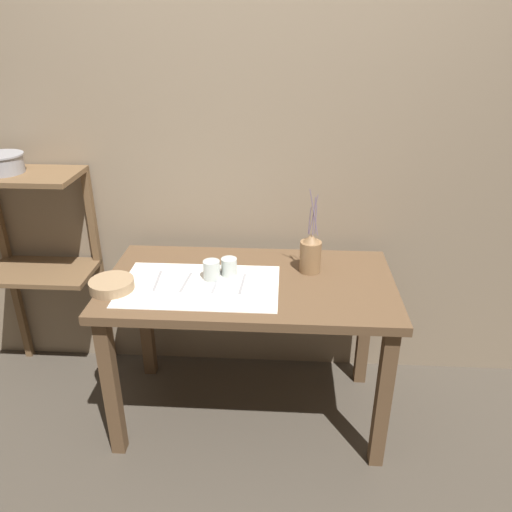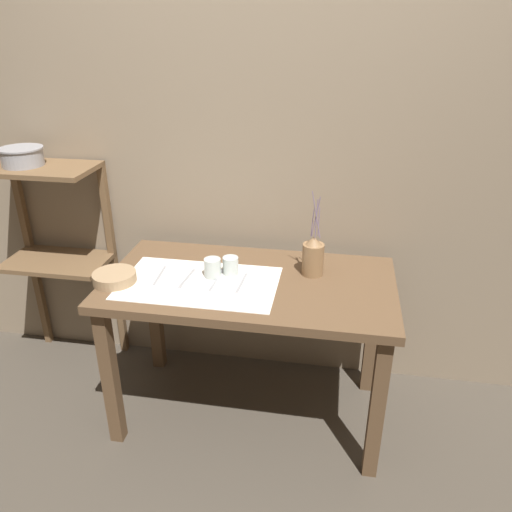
# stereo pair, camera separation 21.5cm
# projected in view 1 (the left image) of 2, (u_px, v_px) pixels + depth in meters

# --- Properties ---
(ground_plane) EXTENTS (12.00, 12.00, 0.00)m
(ground_plane) POSITION_uv_depth(u_px,v_px,m) (250.00, 411.00, 2.52)
(ground_plane) COLOR #473F35
(stone_wall_back) EXTENTS (7.00, 0.06, 2.40)m
(stone_wall_back) POSITION_uv_depth(u_px,v_px,m) (256.00, 154.00, 2.42)
(stone_wall_back) COLOR gray
(stone_wall_back) RESTS_ON ground_plane
(wooden_table) EXTENTS (1.28, 0.69, 0.75)m
(wooden_table) POSITION_uv_depth(u_px,v_px,m) (250.00, 301.00, 2.25)
(wooden_table) COLOR brown
(wooden_table) RESTS_ON ground_plane
(wooden_shelf_unit) EXTENTS (0.53, 0.32, 1.15)m
(wooden_shelf_unit) POSITION_uv_depth(u_px,v_px,m) (38.00, 238.00, 2.50)
(wooden_shelf_unit) COLOR brown
(wooden_shelf_unit) RESTS_ON ground_plane
(linen_cloth) EXTENTS (0.68, 0.41, 0.00)m
(linen_cloth) POSITION_uv_depth(u_px,v_px,m) (200.00, 286.00, 2.15)
(linen_cloth) COLOR white
(linen_cloth) RESTS_ON wooden_table
(pitcher_with_flowers) EXTENTS (0.10, 0.10, 0.39)m
(pitcher_with_flowers) POSITION_uv_depth(u_px,v_px,m) (310.00, 254.00, 2.25)
(pitcher_with_flowers) COLOR olive
(pitcher_with_flowers) RESTS_ON wooden_table
(wooden_bowl) EXTENTS (0.19, 0.19, 0.05)m
(wooden_bowl) POSITION_uv_depth(u_px,v_px,m) (112.00, 285.00, 2.12)
(wooden_bowl) COLOR #9E7F5B
(wooden_bowl) RESTS_ON wooden_table
(glass_tumbler_near) EXTENTS (0.07, 0.07, 0.09)m
(glass_tumbler_near) POSITION_uv_depth(u_px,v_px,m) (212.00, 270.00, 2.19)
(glass_tumbler_near) COLOR #B7C1BC
(glass_tumbler_near) RESTS_ON wooden_table
(glass_tumbler_far) EXTENTS (0.07, 0.07, 0.08)m
(glass_tumbler_far) POSITION_uv_depth(u_px,v_px,m) (229.00, 267.00, 2.22)
(glass_tumbler_far) COLOR #B7C1BC
(glass_tumbler_far) RESTS_ON wooden_table
(fork_inner) EXTENTS (0.02, 0.18, 0.00)m
(fork_inner) POSITION_uv_depth(u_px,v_px,m) (157.00, 280.00, 2.19)
(fork_inner) COLOR #939399
(fork_inner) RESTS_ON wooden_table
(fork_outer) EXTENTS (0.03, 0.18, 0.00)m
(fork_outer) POSITION_uv_depth(u_px,v_px,m) (186.00, 282.00, 2.18)
(fork_outer) COLOR #939399
(fork_outer) RESTS_ON wooden_table
(spoon_outer) EXTENTS (0.03, 0.19, 0.02)m
(spoon_outer) POSITION_uv_depth(u_px,v_px,m) (218.00, 276.00, 2.22)
(spoon_outer) COLOR #939399
(spoon_outer) RESTS_ON wooden_table
(knife_center) EXTENTS (0.02, 0.18, 0.00)m
(knife_center) POSITION_uv_depth(u_px,v_px,m) (242.00, 284.00, 2.17)
(knife_center) COLOR #939399
(knife_center) RESTS_ON wooden_table
(metal_pot_large) EXTENTS (0.21, 0.21, 0.09)m
(metal_pot_large) POSITION_uv_depth(u_px,v_px,m) (1.00, 163.00, 2.30)
(metal_pot_large) COLOR #939399
(metal_pot_large) RESTS_ON wooden_shelf_unit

